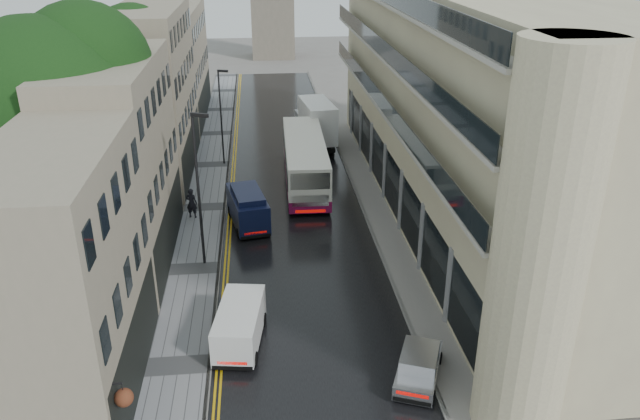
{
  "coord_description": "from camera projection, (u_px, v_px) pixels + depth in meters",
  "views": [
    {
      "loc": [
        -2.07,
        -10.89,
        16.85
      ],
      "look_at": [
        0.87,
        18.0,
        3.82
      ],
      "focal_mm": 35.0,
      "sensor_mm": 36.0,
      "label": 1
    }
  ],
  "objects": [
    {
      "name": "tree_far",
      "position": [
        111.0,
        98.0,
        43.25
      ],
      "size": [
        9.24,
        9.24,
        12.46
      ],
      "primitive_type": null,
      "color": "black",
      "rests_on": "ground"
    },
    {
      "name": "cream_bus",
      "position": [
        289.0,
        179.0,
        41.64
      ],
      "size": [
        3.04,
        12.21,
        3.31
      ],
      "primitive_type": null,
      "rotation": [
        0.0,
        0.0,
        -0.02
      ],
      "color": "white",
      "rests_on": "road"
    },
    {
      "name": "pedestrian",
      "position": [
        192.0,
        203.0,
        39.46
      ],
      "size": [
        0.81,
        0.64,
        1.96
      ],
      "primitive_type": "imported",
      "rotation": [
        0.0,
        0.0,
        2.88
      ],
      "color": "black",
      "rests_on": "left_sidewalk"
    },
    {
      "name": "old_shop_row",
      "position": [
        145.0,
        112.0,
        40.87
      ],
      "size": [
        4.5,
        56.0,
        12.0
      ],
      "primitive_type": null,
      "color": "gray",
      "rests_on": "ground"
    },
    {
      "name": "road",
      "position": [
        293.0,
        205.0,
        41.93
      ],
      "size": [
        9.0,
        85.0,
        0.02
      ],
      "primitive_type": "cube",
      "color": "black",
      "rests_on": "ground"
    },
    {
      "name": "lamp_post_far",
      "position": [
        221.0,
        118.0,
        47.6
      ],
      "size": [
        0.84,
        0.44,
        7.32
      ],
      "primitive_type": null,
      "rotation": [
        0.0,
        0.0,
        -0.33
      ],
      "color": "black",
      "rests_on": "left_sidewalk"
    },
    {
      "name": "right_sidewalk",
      "position": [
        372.0,
        201.0,
        42.41
      ],
      "size": [
        1.8,
        85.0,
        0.12
      ],
      "primitive_type": "cube",
      "color": "slate",
      "rests_on": "ground"
    },
    {
      "name": "tree_near",
      "position": [
        50.0,
        148.0,
        31.13
      ],
      "size": [
        10.56,
        10.56,
        13.89
      ],
      "primitive_type": null,
      "color": "black",
      "rests_on": "ground"
    },
    {
      "name": "left_sidewalk",
      "position": [
        205.0,
        208.0,
        41.37
      ],
      "size": [
        2.7,
        85.0,
        0.12
      ],
      "primitive_type": "cube",
      "color": "gray",
      "rests_on": "ground"
    },
    {
      "name": "navy_van",
      "position": [
        238.0,
        219.0,
        36.95
      ],
      "size": [
        2.77,
        5.06,
        2.44
      ],
      "primitive_type": null,
      "rotation": [
        0.0,
        0.0,
        0.19
      ],
      "color": "#0E1333",
      "rests_on": "road"
    },
    {
      "name": "white_lorry",
      "position": [
        308.0,
        129.0,
        51.16
      ],
      "size": [
        3.16,
        7.69,
        3.92
      ],
      "primitive_type": null,
      "rotation": [
        0.0,
        0.0,
        0.13
      ],
      "color": "white",
      "rests_on": "road"
    },
    {
      "name": "lamp_post_near",
      "position": [
        199.0,
        192.0,
        32.65
      ],
      "size": [
        0.95,
        0.59,
        8.46
      ],
      "primitive_type": null,
      "rotation": [
        0.0,
        0.0,
        -0.43
      ],
      "color": "black",
      "rests_on": "left_sidewalk"
    },
    {
      "name": "silver_hatchback",
      "position": [
        396.0,
        382.0,
        24.45
      ],
      "size": [
        2.78,
        3.9,
        1.34
      ],
      "primitive_type": null,
      "rotation": [
        0.0,
        0.0,
        -0.38
      ],
      "color": "#BBBABF",
      "rests_on": "road"
    },
    {
      "name": "white_van",
      "position": [
        215.0,
        345.0,
        26.14
      ],
      "size": [
        2.38,
        4.4,
        1.89
      ],
      "primitive_type": null,
      "rotation": [
        0.0,
        0.0,
        -0.15
      ],
      "color": "white",
      "rests_on": "road"
    },
    {
      "name": "modern_block",
      "position": [
        458.0,
        105.0,
        38.66
      ],
      "size": [
        8.0,
        40.0,
        14.0
      ],
      "primitive_type": null,
      "color": "beige",
      "rests_on": "ground"
    }
  ]
}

